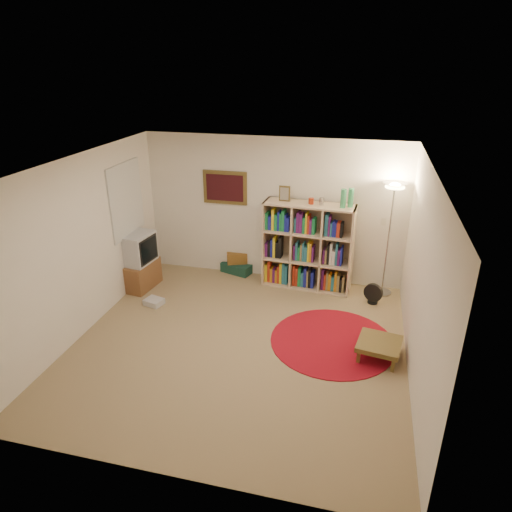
{
  "coord_description": "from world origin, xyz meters",
  "views": [
    {
      "loc": [
        1.5,
        -5.11,
        3.67
      ],
      "look_at": [
        0.1,
        0.6,
        1.1
      ],
      "focal_mm": 32.0,
      "sensor_mm": 36.0,
      "label": 1
    }
  ],
  "objects_px": {
    "bookshelf": "(306,248)",
    "floor_lamp": "(393,203)",
    "tv_stand": "(138,262)",
    "side_table": "(379,344)",
    "floor_fan": "(373,294)",
    "suitcase": "(238,267)"
  },
  "relations": [
    {
      "from": "floor_fan",
      "to": "side_table",
      "type": "relative_size",
      "value": 0.56
    },
    {
      "from": "floor_lamp",
      "to": "tv_stand",
      "type": "bearing_deg",
      "value": -169.58
    },
    {
      "from": "floor_lamp",
      "to": "tv_stand",
      "type": "distance_m",
      "value": 4.29
    },
    {
      "from": "bookshelf",
      "to": "tv_stand",
      "type": "xyz_separation_m",
      "value": [
        -2.77,
        -0.7,
        -0.25
      ]
    },
    {
      "from": "bookshelf",
      "to": "tv_stand",
      "type": "bearing_deg",
      "value": -161.67
    },
    {
      "from": "floor_fan",
      "to": "tv_stand",
      "type": "bearing_deg",
      "value": -156.76
    },
    {
      "from": "side_table",
      "to": "suitcase",
      "type": "bearing_deg",
      "value": 140.13
    },
    {
      "from": "floor_lamp",
      "to": "floor_fan",
      "type": "xyz_separation_m",
      "value": [
        -0.15,
        -0.4,
        -1.41
      ]
    },
    {
      "from": "tv_stand",
      "to": "suitcase",
      "type": "height_order",
      "value": "tv_stand"
    },
    {
      "from": "bookshelf",
      "to": "floor_fan",
      "type": "distance_m",
      "value": 1.33
    },
    {
      "from": "floor_fan",
      "to": "side_table",
      "type": "distance_m",
      "value": 1.49
    },
    {
      "from": "suitcase",
      "to": "side_table",
      "type": "relative_size",
      "value": 1.01
    },
    {
      "from": "floor_lamp",
      "to": "suitcase",
      "type": "xyz_separation_m",
      "value": [
        -2.6,
        0.23,
        -1.5
      ]
    },
    {
      "from": "bookshelf",
      "to": "suitcase",
      "type": "height_order",
      "value": "bookshelf"
    },
    {
      "from": "tv_stand",
      "to": "side_table",
      "type": "xyz_separation_m",
      "value": [
        4.01,
        -1.13,
        -0.26
      ]
    },
    {
      "from": "floor_lamp",
      "to": "tv_stand",
      "type": "xyz_separation_m",
      "value": [
        -4.08,
        -0.75,
        -1.11
      ]
    },
    {
      "from": "tv_stand",
      "to": "side_table",
      "type": "distance_m",
      "value": 4.18
    },
    {
      "from": "side_table",
      "to": "floor_lamp",
      "type": "bearing_deg",
      "value": 87.98
    },
    {
      "from": "tv_stand",
      "to": "floor_fan",
      "type": "bearing_deg",
      "value": 12.32
    },
    {
      "from": "bookshelf",
      "to": "floor_fan",
      "type": "xyz_separation_m",
      "value": [
        1.16,
        -0.35,
        -0.55
      ]
    },
    {
      "from": "floor_lamp",
      "to": "side_table",
      "type": "height_order",
      "value": "floor_lamp"
    },
    {
      "from": "bookshelf",
      "to": "floor_lamp",
      "type": "xyz_separation_m",
      "value": [
        1.31,
        0.05,
        0.86
      ]
    }
  ]
}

